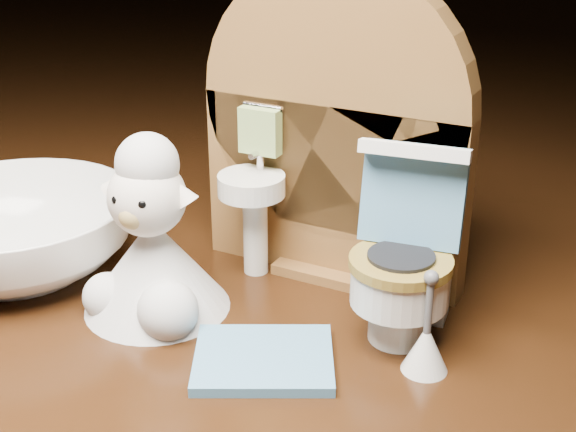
# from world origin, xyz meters

# --- Properties ---
(backdrop_panel) EXTENTS (0.13, 0.05, 0.15)m
(backdrop_panel) POSITION_xyz_m (-0.00, 0.06, 0.07)
(backdrop_panel) COLOR brown
(backdrop_panel) RESTS_ON ground
(toy_toilet) EXTENTS (0.05, 0.06, 0.08)m
(toy_toilet) POSITION_xyz_m (0.05, 0.03, 0.03)
(toy_toilet) COLOR white
(toy_toilet) RESTS_ON ground
(bath_mat) EXTENTS (0.07, 0.07, 0.00)m
(bath_mat) POSITION_xyz_m (0.01, -0.02, 0.00)
(bath_mat) COLOR #4F87B0
(bath_mat) RESTS_ON ground
(toilet_brush) EXTENTS (0.02, 0.02, 0.04)m
(toilet_brush) POSITION_xyz_m (0.07, 0.00, 0.01)
(toilet_brush) COLOR white
(toilet_brush) RESTS_ON ground
(plush_lamb) EXTENTS (0.07, 0.07, 0.09)m
(plush_lamb) POSITION_xyz_m (-0.06, -0.01, 0.03)
(plush_lamb) COLOR silver
(plush_lamb) RESTS_ON ground
(ceramic_bowl) EXTENTS (0.13, 0.13, 0.04)m
(ceramic_bowl) POSITION_xyz_m (-0.14, -0.00, 0.02)
(ceramic_bowl) COLOR white
(ceramic_bowl) RESTS_ON ground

